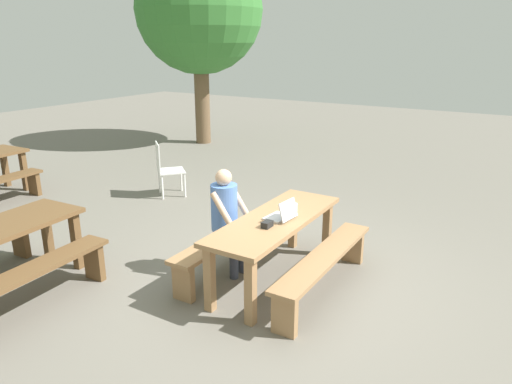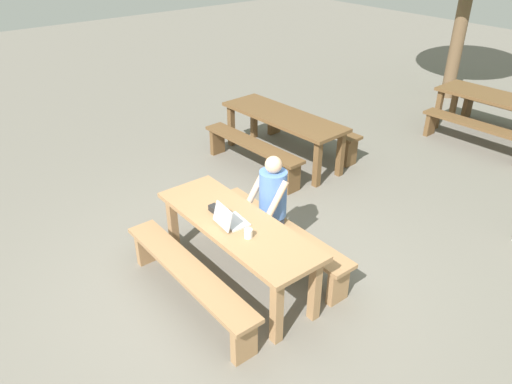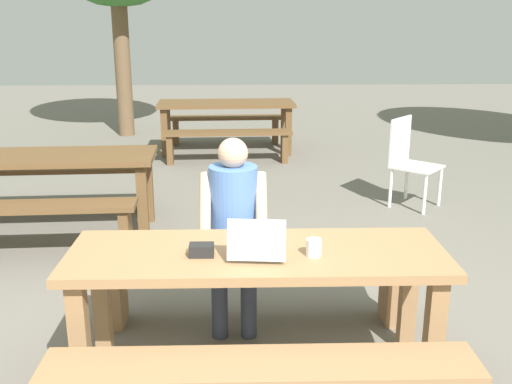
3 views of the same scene
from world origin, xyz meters
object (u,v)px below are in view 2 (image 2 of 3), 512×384
at_px(coffee_mug, 248,233).
at_px(picnic_table_rear, 283,122).
at_px(picnic_table_mid, 498,103).
at_px(laptop, 230,220).
at_px(small_pouch, 215,209).
at_px(picnic_table_front, 237,231).
at_px(person_seated, 270,201).

bearing_deg(coffee_mug, picnic_table_rear, 132.77).
height_order(picnic_table_mid, picnic_table_rear, picnic_table_mid).
relative_size(laptop, picnic_table_mid, 0.16).
relative_size(small_pouch, picnic_table_rear, 0.06).
height_order(picnic_table_front, laptop, laptop).
height_order(picnic_table_front, coffee_mug, coffee_mug).
distance_m(laptop, person_seated, 0.64).
height_order(small_pouch, coffee_mug, coffee_mug).
bearing_deg(coffee_mug, person_seated, 123.95).
bearing_deg(picnic_table_mid, laptop, -89.50).
height_order(person_seated, picnic_table_mid, person_seated).
xyz_separation_m(picnic_table_front, picnic_table_rear, (-1.93, 2.32, 0.01)).
bearing_deg(picnic_table_front, picnic_table_rear, 129.67).
xyz_separation_m(picnic_table_front, picnic_table_mid, (-0.29, 5.68, 0.02)).
xyz_separation_m(picnic_table_mid, picnic_table_rear, (-1.64, -3.35, -0.01)).
distance_m(coffee_mug, picnic_table_rear, 3.27).
height_order(coffee_mug, person_seated, person_seated).
relative_size(small_pouch, coffee_mug, 1.41).
xyz_separation_m(picnic_table_front, person_seated, (-0.13, 0.55, 0.09)).
xyz_separation_m(picnic_table_front, coffee_mug, (0.29, -0.07, 0.16)).
bearing_deg(small_pouch, person_seated, 75.42).
height_order(small_pouch, picnic_table_mid, small_pouch).
relative_size(laptop, small_pouch, 2.48).
bearing_deg(picnic_table_rear, coffee_mug, -50.13).
xyz_separation_m(coffee_mug, picnic_table_rear, (-2.22, 2.40, -0.15)).
bearing_deg(person_seated, picnic_table_front, -76.73).
height_order(picnic_table_front, small_pouch, small_pouch).
bearing_deg(picnic_table_rear, laptop, -54.15).
bearing_deg(small_pouch, picnic_table_front, 11.51).
height_order(laptop, person_seated, person_seated).
bearing_deg(picnic_table_mid, picnic_table_front, -89.45).
xyz_separation_m(laptop, small_pouch, (-0.29, 0.02, -0.02)).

